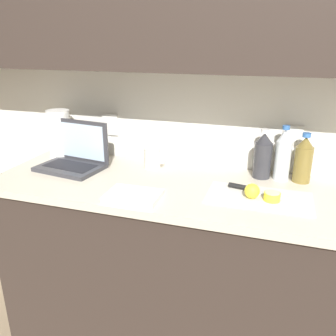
{
  "coord_description": "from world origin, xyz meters",
  "views": [
    {
      "loc": [
        0.08,
        -1.43,
        1.55
      ],
      "look_at": [
        -0.37,
        -0.01,
        1.01
      ],
      "focal_mm": 38.0,
      "sensor_mm": 36.0,
      "label": 1
    }
  ],
  "objects_px": {
    "cutting_board": "(259,198)",
    "lemon_whole_beside": "(252,191)",
    "bottle_oil_tall": "(283,155)",
    "bottle_water_clear": "(263,156)",
    "bottle_green_soda": "(303,160)",
    "laptop": "(75,157)",
    "measuring_cup": "(152,158)",
    "paper_towel_roll": "(60,134)",
    "knife": "(249,189)",
    "lemon_half_cut": "(272,196)"
  },
  "relations": [
    {
      "from": "bottle_oil_tall",
      "to": "paper_towel_roll",
      "type": "height_order",
      "value": "paper_towel_roll"
    },
    {
      "from": "laptop",
      "to": "bottle_water_clear",
      "type": "xyz_separation_m",
      "value": [
        0.92,
        0.15,
        0.05
      ]
    },
    {
      "from": "lemon_half_cut",
      "to": "bottle_green_soda",
      "type": "bearing_deg",
      "value": 66.52
    },
    {
      "from": "lemon_half_cut",
      "to": "paper_towel_roll",
      "type": "relative_size",
      "value": 0.25
    },
    {
      "from": "lemon_half_cut",
      "to": "paper_towel_roll",
      "type": "xyz_separation_m",
      "value": [
        -1.14,
        0.24,
        0.11
      ]
    },
    {
      "from": "laptop",
      "to": "bottle_green_soda",
      "type": "bearing_deg",
      "value": 15.63
    },
    {
      "from": "laptop",
      "to": "knife",
      "type": "height_order",
      "value": "laptop"
    },
    {
      "from": "bottle_oil_tall",
      "to": "bottle_water_clear",
      "type": "bearing_deg",
      "value": 180.0
    },
    {
      "from": "laptop",
      "to": "paper_towel_roll",
      "type": "relative_size",
      "value": 1.32
    },
    {
      "from": "laptop",
      "to": "bottle_oil_tall",
      "type": "height_order",
      "value": "bottle_oil_tall"
    },
    {
      "from": "lemon_whole_beside",
      "to": "paper_towel_roll",
      "type": "bearing_deg",
      "value": 167.03
    },
    {
      "from": "lemon_whole_beside",
      "to": "bottle_green_soda",
      "type": "bearing_deg",
      "value": 54.1
    },
    {
      "from": "laptop",
      "to": "lemon_whole_beside",
      "type": "relative_size",
      "value": 5.58
    },
    {
      "from": "lemon_half_cut",
      "to": "bottle_oil_tall",
      "type": "relative_size",
      "value": 0.26
    },
    {
      "from": "laptop",
      "to": "lemon_half_cut",
      "type": "relative_size",
      "value": 5.23
    },
    {
      "from": "knife",
      "to": "bottle_green_soda",
      "type": "height_order",
      "value": "bottle_green_soda"
    },
    {
      "from": "knife",
      "to": "bottle_green_soda",
      "type": "relative_size",
      "value": 1.18
    },
    {
      "from": "lemon_half_cut",
      "to": "bottle_water_clear",
      "type": "bearing_deg",
      "value": 102.63
    },
    {
      "from": "cutting_board",
      "to": "lemon_whole_beside",
      "type": "height_order",
      "value": "lemon_whole_beside"
    },
    {
      "from": "bottle_water_clear",
      "to": "measuring_cup",
      "type": "distance_m",
      "value": 0.54
    },
    {
      "from": "knife",
      "to": "paper_towel_roll",
      "type": "height_order",
      "value": "paper_towel_roll"
    },
    {
      "from": "bottle_green_soda",
      "to": "lemon_whole_beside",
      "type": "bearing_deg",
      "value": -125.9
    },
    {
      "from": "lemon_half_cut",
      "to": "lemon_whole_beside",
      "type": "xyz_separation_m",
      "value": [
        -0.08,
        -0.0,
        0.01
      ]
    },
    {
      "from": "cutting_board",
      "to": "knife",
      "type": "xyz_separation_m",
      "value": [
        -0.05,
        0.05,
        0.01
      ]
    },
    {
      "from": "measuring_cup",
      "to": "lemon_whole_beside",
      "type": "bearing_deg",
      "value": -24.7
    },
    {
      "from": "cutting_board",
      "to": "knife",
      "type": "distance_m",
      "value": 0.07
    },
    {
      "from": "measuring_cup",
      "to": "laptop",
      "type": "bearing_deg",
      "value": -163.61
    },
    {
      "from": "lemon_whole_beside",
      "to": "bottle_oil_tall",
      "type": "height_order",
      "value": "bottle_oil_tall"
    },
    {
      "from": "laptop",
      "to": "measuring_cup",
      "type": "xyz_separation_m",
      "value": [
        0.38,
        0.11,
        -0.0
      ]
    },
    {
      "from": "lemon_whole_beside",
      "to": "paper_towel_roll",
      "type": "relative_size",
      "value": 0.24
    },
    {
      "from": "bottle_oil_tall",
      "to": "bottle_water_clear",
      "type": "distance_m",
      "value": 0.09
    },
    {
      "from": "knife",
      "to": "paper_towel_roll",
      "type": "distance_m",
      "value": 1.06
    },
    {
      "from": "bottle_oil_tall",
      "to": "knife",
      "type": "bearing_deg",
      "value": -121.92
    },
    {
      "from": "cutting_board",
      "to": "bottle_green_soda",
      "type": "height_order",
      "value": "bottle_green_soda"
    },
    {
      "from": "paper_towel_roll",
      "to": "bottle_water_clear",
      "type": "bearing_deg",
      "value": 1.58
    },
    {
      "from": "bottle_green_soda",
      "to": "measuring_cup",
      "type": "distance_m",
      "value": 0.72
    },
    {
      "from": "laptop",
      "to": "lemon_whole_beside",
      "type": "bearing_deg",
      "value": 0.0
    },
    {
      "from": "knife",
      "to": "paper_towel_roll",
      "type": "xyz_separation_m",
      "value": [
        -1.04,
        0.17,
        0.11
      ]
    },
    {
      "from": "knife",
      "to": "bottle_green_soda",
      "type": "xyz_separation_m",
      "value": [
        0.22,
        0.2,
        0.09
      ]
    },
    {
      "from": "cutting_board",
      "to": "bottle_oil_tall",
      "type": "relative_size",
      "value": 1.65
    },
    {
      "from": "bottle_oil_tall",
      "to": "paper_towel_roll",
      "type": "xyz_separation_m",
      "value": [
        -1.16,
        -0.03,
        0.01
      ]
    },
    {
      "from": "knife",
      "to": "paper_towel_roll",
      "type": "relative_size",
      "value": 1.03
    },
    {
      "from": "bottle_green_soda",
      "to": "bottle_water_clear",
      "type": "relative_size",
      "value": 0.98
    },
    {
      "from": "knife",
      "to": "bottle_water_clear",
      "type": "xyz_separation_m",
      "value": [
        0.04,
        0.2,
        0.09
      ]
    },
    {
      "from": "knife",
      "to": "measuring_cup",
      "type": "distance_m",
      "value": 0.53
    },
    {
      "from": "cutting_board",
      "to": "measuring_cup",
      "type": "height_order",
      "value": "measuring_cup"
    },
    {
      "from": "lemon_whole_beside",
      "to": "measuring_cup",
      "type": "bearing_deg",
      "value": 155.3
    },
    {
      "from": "lemon_half_cut",
      "to": "laptop",
      "type": "bearing_deg",
      "value": 172.66
    },
    {
      "from": "cutting_board",
      "to": "bottle_green_soda",
      "type": "xyz_separation_m",
      "value": [
        0.17,
        0.25,
        0.1
      ]
    },
    {
      "from": "lemon_whole_beside",
      "to": "measuring_cup",
      "type": "distance_m",
      "value": 0.57
    }
  ]
}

